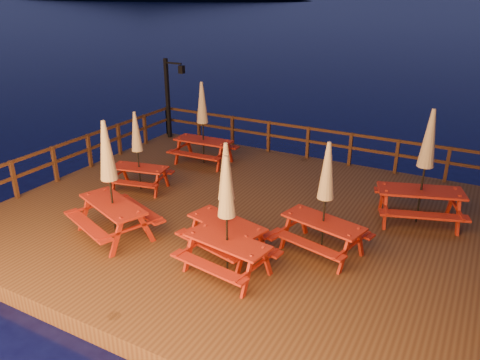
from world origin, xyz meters
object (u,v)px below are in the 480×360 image
Objects in this scene: lamp_post at (171,92)px; picnic_table_2 at (203,122)px; picnic_table_1 at (425,166)px; picnic_table_0 at (138,150)px.

picnic_table_2 is at bearing -35.09° from lamp_post.
picnic_table_1 is (9.48, -2.81, -0.31)m from lamp_post.
lamp_post is 1.12× the size of picnic_table_2.
picnic_table_0 is 0.80× the size of picnic_table_1.
lamp_post is at bearing 103.32° from picnic_table_0.
picnic_table_2 is (2.57, -1.80, -0.40)m from lamp_post.
picnic_table_0 is 2.75m from picnic_table_2.
picnic_table_1 is at bearing -16.48° from lamp_post.
lamp_post is 9.89m from picnic_table_1.
picnic_table_1 is at bearing -10.87° from picnic_table_2.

